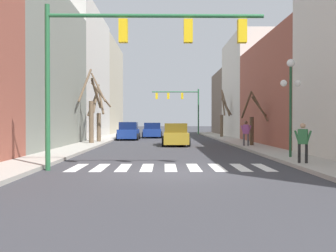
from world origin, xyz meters
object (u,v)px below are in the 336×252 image
at_px(traffic_signal_far, 181,101).
at_px(car_parked_right_mid, 175,135).
at_px(pedestrian_crossing_street, 303,139).
at_px(street_tree_left_far, 223,115).
at_px(street_tree_left_mid, 93,109).
at_px(street_lamp_right_corner, 291,88).
at_px(street_tree_right_mid, 98,115).
at_px(pedestrian_near_right_corner, 246,131).
at_px(traffic_signal_near, 130,46).
at_px(car_parked_right_near, 129,132).
at_px(car_parked_left_near, 152,131).
at_px(street_tree_right_near, 253,121).

bearing_deg(traffic_signal_far, car_parked_right_mid, -93.54).
bearing_deg(pedestrian_crossing_street, street_tree_left_far, -63.60).
bearing_deg(street_tree_left_mid, street_lamp_right_corner, -46.42).
relative_size(pedestrian_crossing_street, street_tree_right_mid, 0.34).
bearing_deg(pedestrian_near_right_corner, street_tree_left_mid, 3.81).
distance_m(traffic_signal_near, car_parked_right_near, 23.51).
xyz_separation_m(car_parked_left_near, street_tree_left_far, (7.42, -1.51, 1.66)).
relative_size(car_parked_right_mid, street_tree_right_near, 1.26).
bearing_deg(street_tree_left_mid, traffic_signal_far, 71.90).
height_order(car_parked_right_mid, pedestrian_crossing_street, pedestrian_crossing_street).
bearing_deg(traffic_signal_near, street_tree_right_mid, 103.33).
height_order(car_parked_right_mid, street_tree_right_near, street_tree_right_near).
bearing_deg(car_parked_right_near, traffic_signal_near, -174.77).
bearing_deg(street_lamp_right_corner, traffic_signal_far, 95.52).
bearing_deg(car_parked_left_near, pedestrian_crossing_street, 13.81).
height_order(street_lamp_right_corner, car_parked_left_near, street_lamp_right_corner).
bearing_deg(street_tree_right_mid, street_tree_left_far, 39.21).
bearing_deg(street_lamp_right_corner, pedestrian_near_right_corner, 92.26).
distance_m(car_parked_left_near, street_tree_right_mid, 11.71).
xyz_separation_m(street_lamp_right_corner, street_tree_right_mid, (-11.05, 13.48, -1.02)).
distance_m(pedestrian_near_right_corner, street_tree_right_near, 1.14).
xyz_separation_m(car_parked_left_near, street_tree_right_near, (7.29, -15.54, 1.04)).
distance_m(car_parked_right_near, street_tree_left_mid, 8.31).
bearing_deg(pedestrian_near_right_corner, pedestrian_crossing_street, 111.89).
bearing_deg(street_tree_left_mid, street_tree_left_far, 43.92).
relative_size(traffic_signal_far, car_parked_right_mid, 1.37).
xyz_separation_m(car_parked_right_near, pedestrian_near_right_corner, (8.80, -11.41, 0.34)).
relative_size(street_tree_left_far, street_tree_right_near, 1.32).
bearing_deg(traffic_signal_far, traffic_signal_near, -95.27).
xyz_separation_m(car_parked_right_near, street_tree_left_mid, (-2.01, -7.83, 1.90)).
bearing_deg(pedestrian_crossing_street, street_tree_right_mid, -28.20).
relative_size(car_parked_right_mid, pedestrian_crossing_street, 2.98).
bearing_deg(street_tree_right_mid, pedestrian_crossing_street, -56.38).
bearing_deg(street_tree_right_near, traffic_signal_far, 97.99).
distance_m(car_parked_right_mid, street_tree_right_near, 5.71).
distance_m(traffic_signal_far, pedestrian_crossing_street, 38.20).
bearing_deg(traffic_signal_near, car_parked_right_mid, 81.81).
bearing_deg(street_tree_left_mid, pedestrian_crossing_street, -53.00).
bearing_deg(car_parked_left_near, street_tree_right_near, 25.13).
bearing_deg(car_parked_right_near, street_tree_right_near, -138.69).
height_order(traffic_signal_far, pedestrian_crossing_street, traffic_signal_far).
bearing_deg(street_tree_right_near, car_parked_right_mid, 158.62).
height_order(traffic_signal_near, pedestrian_crossing_street, traffic_signal_near).
bearing_deg(traffic_signal_far, car_parked_left_near, -108.02).
xyz_separation_m(pedestrian_crossing_street, street_tree_left_mid, (-10.78, 14.30, 1.61)).
distance_m(car_parked_right_mid, street_tree_left_mid, 6.55).
xyz_separation_m(traffic_signal_far, street_tree_left_mid, (-7.72, -23.62, -1.85)).
relative_size(traffic_signal_near, street_tree_right_mid, 1.73).
height_order(pedestrian_crossing_street, street_tree_right_mid, street_tree_right_mid).
bearing_deg(street_lamp_right_corner, street_tree_left_mid, 133.58).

